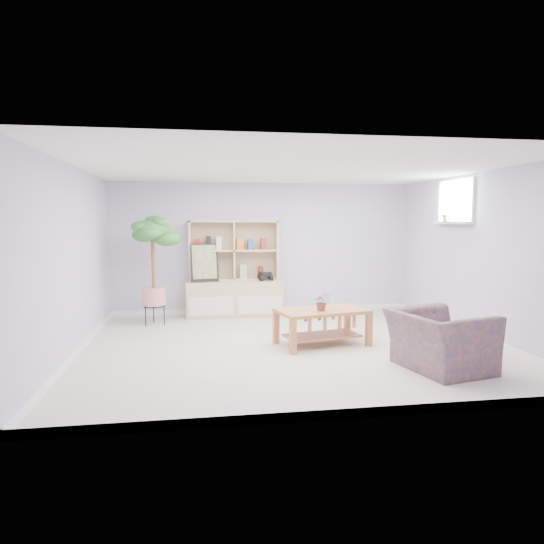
{
  "coord_description": "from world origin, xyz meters",
  "views": [
    {
      "loc": [
        -1.23,
        -6.37,
        1.7
      ],
      "look_at": [
        -0.15,
        0.51,
        0.97
      ],
      "focal_mm": 32.0,
      "sensor_mm": 36.0,
      "label": 1
    }
  ],
  "objects": [
    {
      "name": "storage_unit",
      "position": [
        -0.56,
        2.24,
        0.86
      ],
      "size": [
        1.71,
        0.58,
        1.71
      ],
      "primitive_type": null,
      "color": "tan",
      "rests_on": "floor"
    },
    {
      "name": "toy_truck",
      "position": [
        -0.01,
        2.16,
        0.73
      ],
      "size": [
        0.35,
        0.27,
        0.17
      ],
      "primitive_type": null,
      "rotation": [
        0.0,
        0.0,
        0.17
      ],
      "color": "black",
      "rests_on": "storage_unit"
    },
    {
      "name": "window",
      "position": [
        2.73,
        0.6,
        2.0
      ],
      "size": [
        0.1,
        0.98,
        0.68
      ],
      "primitive_type": null,
      "color": "white",
      "rests_on": "walls"
    },
    {
      "name": "table_plant",
      "position": [
        0.44,
        -0.08,
        0.62
      ],
      "size": [
        0.24,
        0.22,
        0.24
      ],
      "primitive_type": "imported",
      "rotation": [
        0.0,
        0.0,
        0.14
      ],
      "color": "#114911",
      "rests_on": "coffee_table"
    },
    {
      "name": "floor_tree",
      "position": [
        -1.93,
        1.71,
        0.9
      ],
      "size": [
        0.86,
        0.86,
        1.8
      ],
      "primitive_type": null,
      "rotation": [
        0.0,
        0.0,
        -0.36
      ],
      "color": "#277027",
      "rests_on": "floor"
    },
    {
      "name": "window_sill",
      "position": [
        2.67,
        0.6,
        1.68
      ],
      "size": [
        0.14,
        1.0,
        0.04
      ],
      "primitive_type": "cube",
      "color": "white",
      "rests_on": "walls"
    },
    {
      "name": "coffee_table",
      "position": [
        0.47,
        0.0,
        0.25
      ],
      "size": [
        1.32,
        0.9,
        0.5
      ],
      "primitive_type": null,
      "rotation": [
        0.0,
        0.0,
        0.21
      ],
      "color": "#B1653B",
      "rests_on": "floor"
    },
    {
      "name": "ceiling",
      "position": [
        0.0,
        0.0,
        2.4
      ],
      "size": [
        5.5,
        5.0,
        0.01
      ],
      "primitive_type": "cube",
      "color": "white",
      "rests_on": "walls"
    },
    {
      "name": "sill_plant",
      "position": [
        2.67,
        0.77,
        1.82
      ],
      "size": [
        0.14,
        0.12,
        0.24
      ],
      "primitive_type": "imported",
      "rotation": [
        0.0,
        0.0,
        -0.13
      ],
      "color": "#277027",
      "rests_on": "window_sill"
    },
    {
      "name": "floor",
      "position": [
        0.0,
        0.0,
        0.0
      ],
      "size": [
        5.5,
        5.0,
        0.01
      ],
      "primitive_type": "cube",
      "color": "beige",
      "rests_on": "ground"
    },
    {
      "name": "poster",
      "position": [
        -1.09,
        2.17,
        0.98
      ],
      "size": [
        0.49,
        0.2,
        0.67
      ],
      "primitive_type": null,
      "rotation": [
        0.0,
        0.0,
        0.2
      ],
      "color": "yellow",
      "rests_on": "storage_unit"
    },
    {
      "name": "baseboard",
      "position": [
        0.0,
        0.0,
        0.05
      ],
      "size": [
        5.5,
        5.0,
        0.1
      ],
      "primitive_type": null,
      "color": "white",
      "rests_on": "floor"
    },
    {
      "name": "armchair",
      "position": [
        1.52,
        -1.29,
        0.39
      ],
      "size": [
        1.11,
        1.21,
        0.77
      ],
      "primitive_type": "imported",
      "rotation": [
        0.0,
        0.0,
        1.79
      ],
      "color": "navy",
      "rests_on": "floor"
    },
    {
      "name": "walls",
      "position": [
        0.0,
        0.0,
        1.2
      ],
      "size": [
        5.51,
        5.01,
        2.4
      ],
      "color": "silver",
      "rests_on": "floor"
    }
  ]
}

